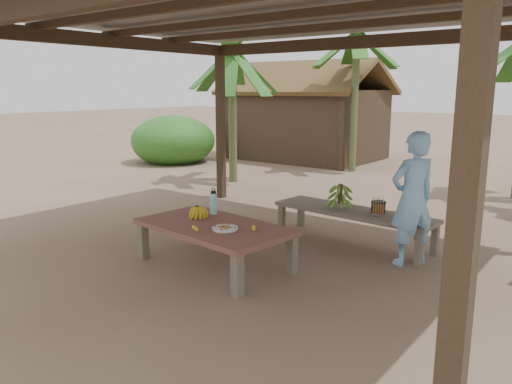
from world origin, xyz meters
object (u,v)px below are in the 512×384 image
Objects in this scene: cooking_pot at (378,208)px; woman at (412,199)px; work_table at (214,230)px; plate at (225,228)px; water_flask at (214,203)px; ripe_banana_bunch at (197,211)px; bench at (353,214)px.

woman is at bearing -32.40° from cooking_pot.
work_table is 6.64× the size of plate.
water_flask is 2.11m from cooking_pot.
ripe_banana_bunch is at bearing -26.07° from woman.
plate is at bearing -14.43° from work_table.
water_flask is at bearing -30.51° from woman.
cooking_pot is 0.12× the size of woman.
bench is (0.86, 1.80, -0.04)m from work_table.
cooking_pot reaches higher than bench.
bench is at bearing 70.63° from work_table.
work_table is at bearing 159.43° from plate.
bench is 1.99m from plate.
ripe_banana_bunch reaches higher than bench.
woman is at bearing 31.70° from ripe_banana_bunch.
cooking_pot reaches higher than work_table.
water_flask reaches higher than work_table.
work_table reaches higher than bench.
plate is at bearing -38.20° from water_flask.
work_table is 2.32m from woman.
woman is at bearing 45.91° from plate.
cooking_pot is (1.54, 1.44, -0.11)m from water_flask.
ripe_banana_bunch is at bearing -133.21° from cooking_pot.
bench is 1.88m from water_flask.
water_flask is at bearing 79.10° from ripe_banana_bunch.
ripe_banana_bunch is 1.43× the size of cooking_pot.
water_flask is (-0.60, 0.47, 0.12)m from plate.
water_flask reaches higher than ripe_banana_bunch.
work_table is 0.28m from plate.
work_table is at bearing -18.12° from woman.
work_table is 10.45× the size of cooking_pot.
woman is at bearing 45.80° from work_table.
bench is at bearing 53.15° from ripe_banana_bunch.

